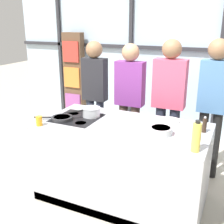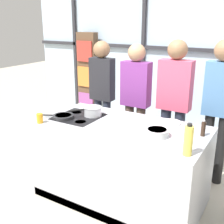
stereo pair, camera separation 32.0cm
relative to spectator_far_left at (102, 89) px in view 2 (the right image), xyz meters
The scene contains 15 objects.
ground_plane 1.60m from the spectator_far_left, 47.65° to the right, with size 18.00×18.00×0.00m, color #BCB29E.
back_window_wall 1.60m from the spectator_far_left, 57.63° to the left, with size 6.40×0.10×2.80m.
bookshelf 1.56m from the spectator_far_left, 133.62° to the left, with size 0.41×0.19×1.78m.
demo_island 1.36m from the spectator_far_left, 47.74° to the right, with size 1.85×0.98×0.90m.
spectator_far_left is the anchor object (origin of this frame).
spectator_center_left 0.56m from the spectator_far_left, ahead, with size 0.40×0.24×1.71m.
spectator_center_right 1.11m from the spectator_far_left, ahead, with size 0.42×0.25×1.78m.
spectator_far_right 1.67m from the spectator_far_left, ahead, with size 0.37×0.25×1.80m.
frying_pan 1.05m from the spectator_far_left, 83.68° to the right, with size 0.42×0.26×0.04m.
saucepan 0.88m from the spectator_far_left, 64.89° to the right, with size 0.30×0.35×0.11m.
white_plate 1.39m from the spectator_far_left, 23.33° to the right, with size 0.22×0.22×0.01m, color white.
mixing_bowl 1.61m from the spectator_far_left, 37.44° to the right, with size 0.23×0.23×0.07m.
oil_bottle 2.07m from the spectator_far_left, 36.68° to the right, with size 0.08×0.08×0.29m.
pepper_grinder 1.83m from the spectator_far_left, 23.99° to the right, with size 0.04×0.04×0.17m.
juice_glass_near 1.30m from the spectator_far_left, 89.67° to the right, with size 0.07×0.07×0.11m, color orange.
Camera 2 is at (1.38, -2.51, 2.00)m, focal length 45.00 mm.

